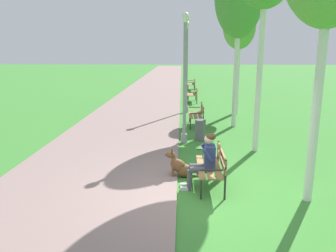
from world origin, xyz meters
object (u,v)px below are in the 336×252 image
birch_tree_fourth (239,28)px  person_seated_on_near_bench (204,159)px  lamp_post_mid (187,67)px  park_bench_furthest (192,83)px  lamp_post_near (185,78)px  litter_bin (200,130)px  park_bench_near (213,164)px  dog_brown (180,167)px  park_bench_far (193,93)px  park_bench_mid (198,113)px

birch_tree_fourth → person_seated_on_near_bench: bearing=-103.1°
lamp_post_mid → park_bench_furthest: bearing=86.5°
lamp_post_near → birch_tree_fourth: size_ratio=0.81×
lamp_post_near → litter_bin: size_ratio=5.81×
park_bench_near → park_bench_furthest: 17.86m
park_bench_near → lamp_post_mid: bearing=93.1°
dog_brown → lamp_post_near: size_ratio=0.20×
park_bench_far → person_seated_on_near_bench: person_seated_on_near_bench is taller
dog_brown → lamp_post_mid: 8.57m
park_bench_mid → dog_brown: size_ratio=1.80×
litter_bin → person_seated_on_near_bench: bearing=-91.9°
park_bench_near → park_bench_far: same height
park_bench_near → person_seated_on_near_bench: bearing=-140.5°
park_bench_mid → person_seated_on_near_bench: bearing=-91.3°
park_bench_furthest → lamp_post_mid: lamp_post_mid is taller
park_bench_near → park_bench_mid: (-0.07, 5.96, 0.00)m
person_seated_on_near_bench → birch_tree_fourth: size_ratio=0.25×
dog_brown → litter_bin: dog_brown is taller
park_bench_near → park_bench_mid: size_ratio=1.00×
park_bench_mid → park_bench_furthest: size_ratio=1.00×
dog_brown → litter_bin: size_ratio=1.19×
park_bench_mid → person_seated_on_near_bench: size_ratio=1.20×
dog_brown → lamp_post_near: 3.51m
park_bench_far → dog_brown: size_ratio=1.80×
park_bench_mid → park_bench_furthest: same height
park_bench_near → park_bench_furthest: (0.06, 17.86, 0.00)m
park_bench_far → park_bench_furthest: same height
lamp_post_mid → birch_tree_fourth: bearing=-3.7°
dog_brown → lamp_post_near: (0.11, 2.99, 1.85)m
person_seated_on_near_bench → lamp_post_near: bearing=96.3°
park_bench_far → birch_tree_fourth: birch_tree_fourth is taller
park_bench_furthest → litter_bin: park_bench_furthest is taller
park_bench_mid → park_bench_near: bearing=-89.3°
park_bench_furthest → person_seated_on_near_bench: person_seated_on_near_bench is taller
park_bench_mid → lamp_post_near: bearing=-102.4°
park_bench_near → lamp_post_mid: size_ratio=0.36×
person_seated_on_near_bench → lamp_post_mid: lamp_post_mid is taller
park_bench_mid → lamp_post_mid: 3.36m
park_bench_furthest → dog_brown: size_ratio=1.80×
lamp_post_mid → birch_tree_fourth: birch_tree_fourth is taller
park_bench_furthest → dog_brown: 17.37m
park_bench_mid → dog_brown: (-0.66, -5.46, -0.25)m
lamp_post_mid → birch_tree_fourth: 2.92m
park_bench_mid → park_bench_furthest: 11.90m
park_bench_near → dog_brown: bearing=145.3°
park_bench_far → park_bench_mid: bearing=-90.3°
park_bench_far → person_seated_on_near_bench: bearing=-90.8°
park_bench_mid → litter_bin: size_ratio=2.14×
park_bench_furthest → person_seated_on_near_bench: bearing=-90.8°
person_seated_on_near_bench → litter_bin: size_ratio=1.79×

